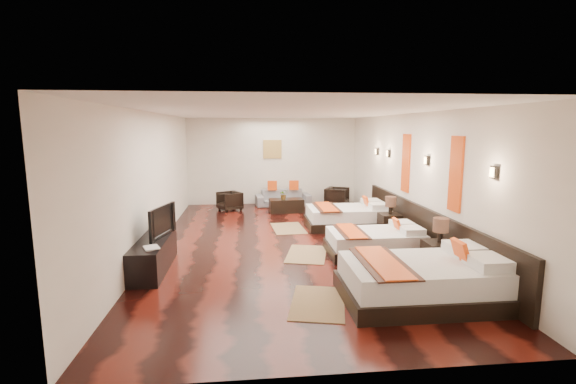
{
  "coord_description": "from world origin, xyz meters",
  "views": [
    {
      "loc": [
        -0.84,
        -8.45,
        2.48
      ],
      "look_at": [
        0.05,
        0.2,
        1.1
      ],
      "focal_mm": 25.16,
      "sensor_mm": 36.0,
      "label": 1
    }
  ],
  "objects": [
    {
      "name": "bed_near",
      "position": [
        1.7,
        -3.12,
        0.3
      ],
      "size": [
        2.32,
        1.46,
        0.89
      ],
      "color": "black",
      "rests_on": "floor"
    },
    {
      "name": "armchair_right",
      "position": [
        2.0,
        3.94,
        0.31
      ],
      "size": [
        0.91,
        0.9,
        0.62
      ],
      "primitive_type": "imported",
      "rotation": [
        0.0,
        0.0,
        1.1
      ],
      "color": "black",
      "rests_on": "floor"
    },
    {
      "name": "bed_mid",
      "position": [
        1.69,
        -0.91,
        0.24
      ],
      "size": [
        1.87,
        1.18,
        0.71
      ],
      "color": "black",
      "rests_on": "floor"
    },
    {
      "name": "tv_console",
      "position": [
        -2.5,
        -1.4,
        0.28
      ],
      "size": [
        0.5,
        1.8,
        0.55
      ],
      "primitive_type": "cube",
      "color": "black",
      "rests_on": "floor"
    },
    {
      "name": "jute_mat_far",
      "position": [
        0.16,
        1.3,
        0.01
      ],
      "size": [
        0.83,
        1.25,
        0.01
      ],
      "primitive_type": "cube",
      "rotation": [
        0.0,
        0.0,
        0.07
      ],
      "color": "olive",
      "rests_on": "floor"
    },
    {
      "name": "table_plant",
      "position": [
        0.23,
        3.22,
        0.55
      ],
      "size": [
        0.32,
        0.3,
        0.29
      ],
      "primitive_type": "imported",
      "rotation": [
        0.0,
        0.0,
        0.31
      ],
      "color": "#246220",
      "rests_on": "coffee_table"
    },
    {
      "name": "nightstand_b",
      "position": [
        2.44,
        0.39,
        0.32
      ],
      "size": [
        0.47,
        0.47,
        0.92
      ],
      "color": "black",
      "rests_on": "floor"
    },
    {
      "name": "book",
      "position": [
        -2.5,
        -2.01,
        0.56
      ],
      "size": [
        0.33,
        0.37,
        0.03
      ],
      "primitive_type": "imported",
      "rotation": [
        0.0,
        0.0,
        0.4
      ],
      "color": "black",
      "rests_on": "tv_console"
    },
    {
      "name": "sconce_lounge",
      "position": [
        2.7,
        2.3,
        1.85
      ],
      "size": [
        0.07,
        0.12,
        0.18
      ],
      "color": "black",
      "rests_on": "right_wall"
    },
    {
      "name": "orange_panel_a",
      "position": [
        2.73,
        -1.9,
        1.7
      ],
      "size": [
        0.04,
        0.4,
        1.3
      ],
      "primitive_type": "cube",
      "color": "#D86014",
      "rests_on": "right_wall"
    },
    {
      "name": "floor",
      "position": [
        0.0,
        0.0,
        0.0
      ],
      "size": [
        5.5,
        9.5,
        0.01
      ],
      "primitive_type": "cube",
      "color": "black",
      "rests_on": "ground"
    },
    {
      "name": "ceiling",
      "position": [
        0.0,
        0.0,
        2.8
      ],
      "size": [
        5.5,
        9.5,
        0.01
      ],
      "primitive_type": "cube",
      "color": "white",
      "rests_on": "floor"
    },
    {
      "name": "headboard_panel",
      "position": [
        2.71,
        -0.8,
        0.45
      ],
      "size": [
        0.08,
        6.6,
        0.9
      ],
      "primitive_type": "cube",
      "color": "black",
      "rests_on": "floor"
    },
    {
      "name": "tv",
      "position": [
        -2.45,
        -1.19,
        0.83
      ],
      "size": [
        0.36,
        0.97,
        0.56
      ],
      "primitive_type": "imported",
      "rotation": [
        0.0,
        0.0,
        1.32
      ],
      "color": "black",
      "rests_on": "tv_console"
    },
    {
      "name": "jute_mat_mid",
      "position": [
        0.32,
        -0.82,
        0.01
      ],
      "size": [
        1.02,
        1.34,
        0.01
      ],
      "primitive_type": "cube",
      "rotation": [
        0.0,
        0.0,
        -0.24
      ],
      "color": "olive",
      "rests_on": "floor"
    },
    {
      "name": "right_wall",
      "position": [
        2.75,
        0.0,
        1.4
      ],
      "size": [
        0.01,
        9.5,
        2.8
      ],
      "primitive_type": "cube",
      "color": "silver",
      "rests_on": "floor"
    },
    {
      "name": "sconce_mid",
      "position": [
        2.7,
        -0.8,
        1.85
      ],
      "size": [
        0.07,
        0.12,
        0.18
      ],
      "color": "black",
      "rests_on": "right_wall"
    },
    {
      "name": "nightstand_a",
      "position": [
        2.45,
        -2.04,
        0.34
      ],
      "size": [
        0.49,
        0.49,
        0.96
      ],
      "color": "black",
      "rests_on": "floor"
    },
    {
      "name": "orange_panel_b",
      "position": [
        2.73,
        0.3,
        1.7
      ],
      "size": [
        0.04,
        0.4,
        1.3
      ],
      "primitive_type": "cube",
      "color": "#D86014",
      "rests_on": "right_wall"
    },
    {
      "name": "bed_far",
      "position": [
        1.7,
        1.32,
        0.27
      ],
      "size": [
        2.05,
        1.29,
        0.78
      ],
      "color": "black",
      "rests_on": "floor"
    },
    {
      "name": "left_wall",
      "position": [
        -2.75,
        0.0,
        1.4
      ],
      "size": [
        0.01,
        9.5,
        2.8
      ],
      "primitive_type": "cube",
      "color": "silver",
      "rests_on": "floor"
    },
    {
      "name": "sconce_far",
      "position": [
        2.7,
        1.4,
        1.85
      ],
      "size": [
        0.07,
        0.12,
        0.18
      ],
      "color": "black",
      "rests_on": "right_wall"
    },
    {
      "name": "armchair_left",
      "position": [
        -1.38,
        3.71,
        0.29
      ],
      "size": [
        0.86,
        0.85,
        0.58
      ],
      "primitive_type": "imported",
      "rotation": [
        0.0,
        0.0,
        -1.05
      ],
      "color": "black",
      "rests_on": "floor"
    },
    {
      "name": "back_wall",
      "position": [
        0.0,
        4.75,
        1.4
      ],
      "size": [
        5.5,
        0.01,
        2.8
      ],
      "primitive_type": "cube",
      "color": "silver",
      "rests_on": "floor"
    },
    {
      "name": "gold_artwork",
      "position": [
        0.0,
        4.73,
        1.8
      ],
      "size": [
        0.6,
        0.04,
        0.6
      ],
      "primitive_type": "cube",
      "color": "#AD873F",
      "rests_on": "back_wall"
    },
    {
      "name": "sofa",
      "position": [
        0.31,
        4.32,
        0.26
      ],
      "size": [
        1.82,
        0.86,
        0.51
      ],
      "primitive_type": "imported",
      "rotation": [
        0.0,
        0.0,
        0.1
      ],
      "color": "slate",
      "rests_on": "floor"
    },
    {
      "name": "figurine",
      "position": [
        -2.5,
        -0.59,
        0.71
      ],
      "size": [
        0.32,
        0.32,
        0.32
      ],
      "primitive_type": "imported",
      "rotation": [
        0.0,
        0.0,
        0.06
      ],
      "color": "brown",
      "rests_on": "tv_console"
    },
    {
      "name": "sconce_near",
      "position": [
        2.7,
        -3.0,
        1.85
      ],
      "size": [
        0.07,
        0.12,
        0.18
      ],
      "color": "black",
      "rests_on": "right_wall"
    },
    {
      "name": "coffee_table",
      "position": [
        0.31,
        3.27,
        0.2
      ],
      "size": [
        1.03,
        0.56,
        0.4
      ],
      "primitive_type": "cube",
      "rotation": [
        0.0,
        0.0,
        0.06
      ],
      "color": "black",
      "rests_on": "floor"
    },
    {
      "name": "jute_mat_near",
      "position": [
        0.14,
        -3.07,
        0.01
      ],
      "size": [
        1.0,
        1.34,
        0.01
      ],
      "primitive_type": "cube",
      "rotation": [
        0.0,
        0.0,
        -0.22
      ],
      "color": "olive",
      "rests_on": "floor"
    }
  ]
}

